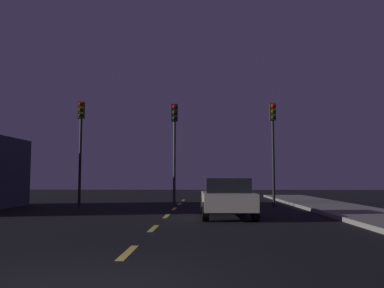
# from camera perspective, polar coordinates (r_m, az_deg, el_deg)

# --- Properties ---
(ground_plane) EXTENTS (80.00, 80.00, 0.00)m
(ground_plane) POSITION_cam_1_polar(r_m,az_deg,el_deg) (12.46, -5.06, -11.37)
(ground_plane) COLOR black
(lane_stripe_second) EXTENTS (0.16, 1.60, 0.01)m
(lane_stripe_second) POSITION_cam_1_polar(r_m,az_deg,el_deg) (8.15, -8.97, -14.77)
(lane_stripe_second) COLOR #EACC4C
(lane_stripe_second) RESTS_ON ground_plane
(lane_stripe_third) EXTENTS (0.16, 1.60, 0.01)m
(lane_stripe_third) POSITION_cam_1_polar(r_m,az_deg,el_deg) (11.87, -5.42, -11.67)
(lane_stripe_third) COLOR #EACC4C
(lane_stripe_third) RESTS_ON ground_plane
(lane_stripe_fourth) EXTENTS (0.16, 1.60, 0.01)m
(lane_stripe_fourth) POSITION_cam_1_polar(r_m,az_deg,el_deg) (15.63, -3.60, -10.04)
(lane_stripe_fourth) COLOR #EACC4C
(lane_stripe_fourth) RESTS_ON ground_plane
(lane_stripe_fifth) EXTENTS (0.16, 1.60, 0.01)m
(lane_stripe_fifth) POSITION_cam_1_polar(r_m,az_deg,el_deg) (19.40, -2.50, -9.04)
(lane_stripe_fifth) COLOR #EACC4C
(lane_stripe_fifth) RESTS_ON ground_plane
(lane_stripe_sixth) EXTENTS (0.16, 1.60, 0.01)m
(lane_stripe_sixth) POSITION_cam_1_polar(r_m,az_deg,el_deg) (23.18, -1.76, -8.36)
(lane_stripe_sixth) COLOR #EACC4C
(lane_stripe_sixth) RESTS_ON ground_plane
(lane_stripe_seventh) EXTENTS (0.16, 1.60, 0.01)m
(lane_stripe_seventh) POSITION_cam_1_polar(r_m,az_deg,el_deg) (26.97, -1.22, -7.87)
(lane_stripe_seventh) COLOR #EACC4C
(lane_stripe_seventh) RESTS_ON ground_plane
(traffic_signal_left) EXTENTS (0.32, 0.38, 5.47)m
(traffic_signal_left) POSITION_cam_1_polar(r_m,az_deg,el_deg) (22.14, -15.33, 1.48)
(traffic_signal_left) COLOR black
(traffic_signal_left) RESTS_ON ground_plane
(traffic_signal_center) EXTENTS (0.32, 0.38, 5.30)m
(traffic_signal_center) POSITION_cam_1_polar(r_m,az_deg,el_deg) (21.19, -2.48, 1.30)
(traffic_signal_center) COLOR #2D2D30
(traffic_signal_center) RESTS_ON ground_plane
(traffic_signal_right) EXTENTS (0.32, 0.38, 5.32)m
(traffic_signal_right) POSITION_cam_1_polar(r_m,az_deg,el_deg) (21.41, 11.26, 1.36)
(traffic_signal_right) COLOR black
(traffic_signal_right) RESTS_ON ground_plane
(car_stopped_ahead) EXTENTS (1.99, 4.01, 1.43)m
(car_stopped_ahead) POSITION_cam_1_polar(r_m,az_deg,el_deg) (15.09, 4.88, -7.45)
(car_stopped_ahead) COLOR beige
(car_stopped_ahead) RESTS_ON ground_plane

